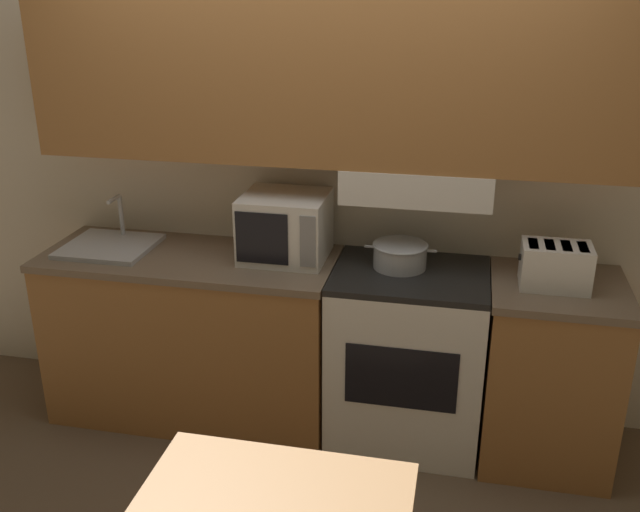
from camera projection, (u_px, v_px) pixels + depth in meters
name	position (u px, v px, depth m)	size (l,w,h in m)	color
ground_plane	(331.00, 393.00, 4.03)	(16.00, 16.00, 0.00)	brown
wall_back	(333.00, 131.00, 3.41)	(5.21, 0.38, 2.55)	silver
lower_counter_main	(194.00, 335.00, 3.73)	(1.48, 0.62, 0.90)	#A36B38
lower_counter_right_stub	(549.00, 372.00, 3.38)	(0.61, 0.62, 0.90)	#A36B38
stove_range	(407.00, 356.00, 3.52)	(0.73, 0.59, 0.90)	white
cooking_pot	(400.00, 255.00, 3.39)	(0.34, 0.26, 0.12)	#B7BABF
microwave	(285.00, 227.00, 3.47)	(0.41, 0.38, 0.32)	white
toaster	(555.00, 266.00, 3.16)	(0.31, 0.21, 0.20)	white
sink_basin	(110.00, 245.00, 3.64)	(0.44, 0.41, 0.24)	#B7BABF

